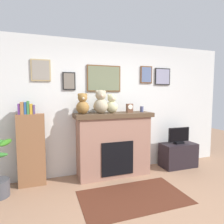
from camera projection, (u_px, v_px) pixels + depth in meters
back_wall at (112, 107)px, 4.04m from camera, size 5.20×0.15×2.60m
fireplace at (113, 144)px, 3.80m from camera, size 1.49×0.52×1.21m
bookshelf at (31, 148)px, 3.34m from camera, size 0.45×0.16×1.46m
tv_stand at (178, 155)px, 4.25m from camera, size 0.75×0.40×0.51m
television at (179, 136)px, 4.21m from camera, size 0.51×0.14×0.35m
area_rug at (133, 197)px, 3.00m from camera, size 1.62×0.94×0.01m
candle_jar at (142, 109)px, 3.92m from camera, size 0.07×0.07×0.11m
mantel_clock at (130, 108)px, 3.83m from camera, size 0.12×0.09×0.17m
teddy_bear_grey at (83, 105)px, 3.52m from camera, size 0.23×0.23×0.38m
teddy_bear_cream at (101, 103)px, 3.62m from camera, size 0.27×0.27×0.44m
teddy_bear_tan at (112, 104)px, 3.70m from camera, size 0.22×0.22×0.36m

